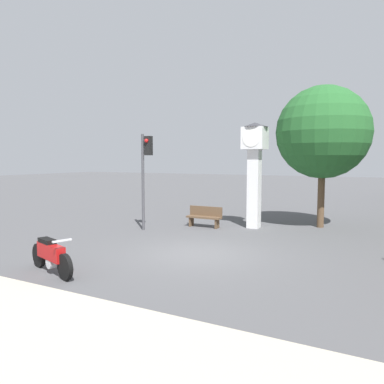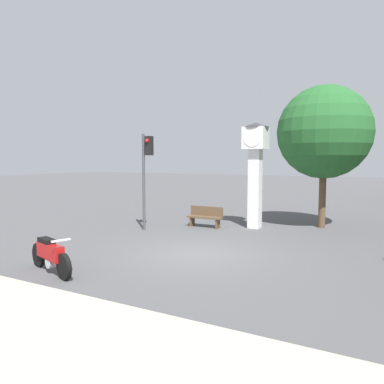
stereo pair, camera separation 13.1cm
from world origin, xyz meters
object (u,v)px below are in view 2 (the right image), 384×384
object	(u,v)px
motorcycle	(50,255)
bench	(205,216)
street_tree	(324,132)
traffic_light	(146,164)
clock_tower	(255,159)

from	to	relation	value
motorcycle	bench	bearing A→B (deg)	103.78
street_tree	bench	size ratio (longest dim) A/B	3.90
traffic_light	street_tree	size ratio (longest dim) A/B	0.66
clock_tower	traffic_light	distance (m)	4.74
clock_tower	street_tree	world-z (taller)	street_tree
motorcycle	street_tree	bearing A→B (deg)	81.53
bench	motorcycle	bearing A→B (deg)	-94.19
motorcycle	traffic_light	bearing A→B (deg)	119.57
clock_tower	street_tree	xyz separation A→B (m)	(2.59, 1.53, 1.14)
motorcycle	clock_tower	distance (m)	9.65
motorcycle	clock_tower	xyz separation A→B (m)	(2.61, 8.93, 2.58)
clock_tower	traffic_light	size ratio (longest dim) A/B	1.13
street_tree	bench	distance (m)	6.37
clock_tower	street_tree	bearing A→B (deg)	30.50
bench	clock_tower	bearing A→B (deg)	22.60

